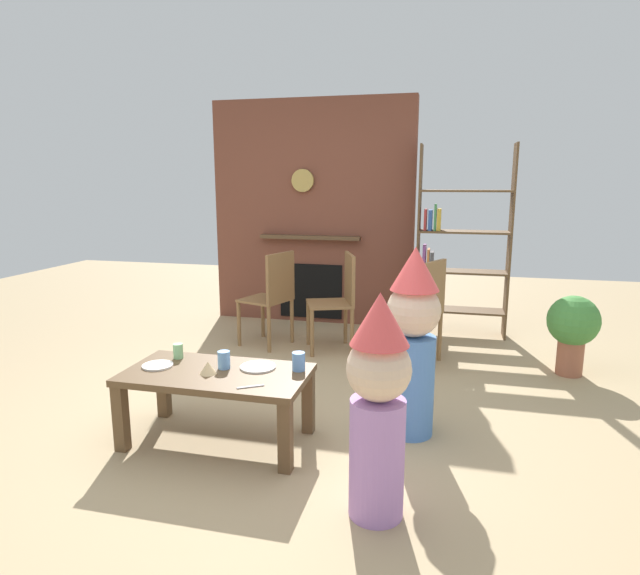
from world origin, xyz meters
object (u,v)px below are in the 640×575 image
(paper_plate_front, at_px, (258,367))
(dining_chair_middle, at_px, (340,296))
(potted_plant_tall, at_px, (573,326))
(paper_plate_rear, at_px, (158,365))
(child_in_pink, at_px, (413,338))
(child_with_cone_hat, at_px, (378,401))
(bookshelf, at_px, (455,249))
(paper_cup_near_left, at_px, (178,351))
(dining_chair_right, at_px, (422,306))
(dining_chair_left, at_px, (273,293))
(birthday_cake_slice, at_px, (208,368))
(paper_cup_center, at_px, (224,360))
(coffee_table, at_px, (217,383))
(paper_cup_near_right, at_px, (299,361))

(paper_plate_front, distance_m, dining_chair_middle, 1.80)
(potted_plant_tall, bearing_deg, dining_chair_middle, 174.30)
(paper_plate_rear, distance_m, child_in_pink, 1.56)
(child_with_cone_hat, height_order, child_in_pink, child_in_pink)
(bookshelf, relative_size, paper_cup_near_left, 20.05)
(child_in_pink, xyz_separation_m, dining_chair_right, (-0.01, 1.31, -0.11))
(child_in_pink, distance_m, potted_plant_tall, 1.80)
(paper_plate_front, distance_m, potted_plant_tall, 2.62)
(dining_chair_left, relative_size, dining_chair_middle, 1.00)
(birthday_cake_slice, bearing_deg, paper_plate_rear, 173.18)
(birthday_cake_slice, xyz_separation_m, dining_chair_left, (-0.25, 1.92, 0.03))
(paper_cup_center, xyz_separation_m, dining_chair_left, (-0.30, 1.81, 0.02))
(coffee_table, distance_m, paper_cup_near_right, 0.50)
(paper_cup_near_left, relative_size, dining_chair_left, 0.11)
(coffee_table, bearing_deg, paper_plate_front, 28.14)
(coffee_table, distance_m, paper_cup_near_left, 0.39)
(bookshelf, bearing_deg, paper_cup_near_right, -109.18)
(child_in_pink, relative_size, dining_chair_right, 1.30)
(coffee_table, xyz_separation_m, paper_plate_front, (0.22, 0.12, 0.08))
(coffee_table, bearing_deg, paper_cup_center, 68.37)
(paper_cup_near_left, bearing_deg, dining_chair_right, 46.68)
(paper_cup_near_right, height_order, child_in_pink, child_in_pink)
(paper_plate_rear, relative_size, child_in_pink, 0.16)
(child_with_cone_hat, relative_size, child_in_pink, 0.92)
(paper_cup_near_right, bearing_deg, child_with_cone_hat, -48.60)
(potted_plant_tall, bearing_deg, paper_cup_near_right, -139.22)
(paper_cup_center, xyz_separation_m, paper_plate_front, (0.19, 0.06, -0.05))
(paper_cup_near_right, relative_size, dining_chair_right, 0.12)
(paper_cup_center, relative_size, child_with_cone_hat, 0.10)
(paper_cup_near_left, bearing_deg, child_in_pink, 8.34)
(paper_cup_near_left, bearing_deg, coffee_table, -26.08)
(coffee_table, distance_m, paper_plate_rear, 0.39)
(paper_plate_front, bearing_deg, coffee_table, -151.86)
(paper_cup_near_left, height_order, paper_cup_center, paper_cup_center)
(child_with_cone_hat, height_order, dining_chair_left, child_with_cone_hat)
(coffee_table, xyz_separation_m, paper_cup_near_right, (0.47, 0.13, 0.13))
(child_in_pink, bearing_deg, potted_plant_tall, -150.13)
(coffee_table, xyz_separation_m, potted_plant_tall, (2.30, 1.71, 0.04))
(birthday_cake_slice, height_order, dining_chair_right, dining_chair_right)
(bookshelf, distance_m, potted_plant_tall, 1.44)
(child_in_pink, bearing_deg, dining_chair_middle, -82.13)
(paper_cup_near_left, xyz_separation_m, dining_chair_middle, (0.69, 1.74, 0.02))
(dining_chair_left, bearing_deg, child_in_pink, 151.93)
(coffee_table, bearing_deg, dining_chair_middle, 79.57)
(child_in_pink, bearing_deg, child_with_cone_hat, 65.18)
(paper_plate_front, relative_size, child_with_cone_hat, 0.20)
(paper_cup_near_right, relative_size, child_with_cone_hat, 0.10)
(paper_cup_center, distance_m, dining_chair_middle, 1.88)
(child_with_cone_hat, bearing_deg, paper_plate_rear, 6.58)
(child_with_cone_hat, relative_size, dining_chair_middle, 1.19)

